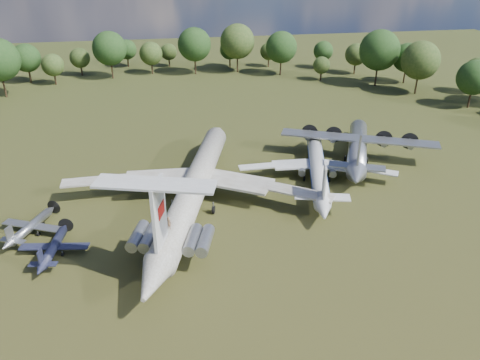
{
  "coord_description": "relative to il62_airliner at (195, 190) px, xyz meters",
  "views": [
    {
      "loc": [
        -3.29,
        -67.38,
        39.34
      ],
      "look_at": [
        7.56,
        -1.57,
        5.0
      ],
      "focal_mm": 35.0,
      "sensor_mm": 36.0,
      "label": 1
    }
  ],
  "objects": [
    {
      "name": "small_prop_northwest",
      "position": [
        -24.93,
        -4.53,
        -1.89
      ],
      "size": [
        14.24,
        16.09,
        1.95
      ],
      "primitive_type": null,
      "rotation": [
        0.0,
        0.0,
        -0.41
      ],
      "color": "#9C9EA3",
      "rests_on": "ground"
    },
    {
      "name": "ground",
      "position": [
        -0.38,
        -0.22,
        -2.87
      ],
      "size": [
        300.0,
        300.0,
        0.0
      ],
      "primitive_type": "plane",
      "color": "#1E3712",
      "rests_on": "ground"
    },
    {
      "name": "small_prop_west",
      "position": [
        -20.62,
        -10.65,
        -1.91
      ],
      "size": [
        11.27,
        14.24,
        1.91
      ],
      "primitive_type": null,
      "rotation": [
        0.0,
        0.0,
        -0.14
      ],
      "color": "black",
      "rests_on": "ground"
    },
    {
      "name": "an12_transport",
      "position": [
        33.13,
        12.57,
        -0.63
      ],
      "size": [
        41.38,
        43.28,
        4.48
      ],
      "primitive_type": null,
      "rotation": [
        0.0,
        0.0,
        -0.4
      ],
      "color": "#97999E",
      "rests_on": "ground"
    },
    {
      "name": "il62_airliner",
      "position": [
        0.0,
        0.0,
        0.0
      ],
      "size": [
        59.45,
        68.68,
        5.74
      ],
      "primitive_type": null,
      "rotation": [
        0.0,
        0.0,
        -0.28
      ],
      "color": "#B7B7B2",
      "rests_on": "ground"
    },
    {
      "name": "person_on_il62",
      "position": [
        -4.45,
        -15.43,
        3.77
      ],
      "size": [
        0.78,
        0.7,
        1.8
      ],
      "primitive_type": "imported",
      "rotation": [
        0.0,
        0.0,
        2.63
      ],
      "color": "#8C6447",
      "rests_on": "il62_airliner"
    },
    {
      "name": "tu104_jet",
      "position": [
        22.75,
        5.88,
        -0.95
      ],
      "size": [
        37.4,
        44.29,
        3.83
      ],
      "primitive_type": null,
      "rotation": [
        0.0,
        0.0,
        -0.25
      ],
      "color": "white",
      "rests_on": "ground"
    }
  ]
}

